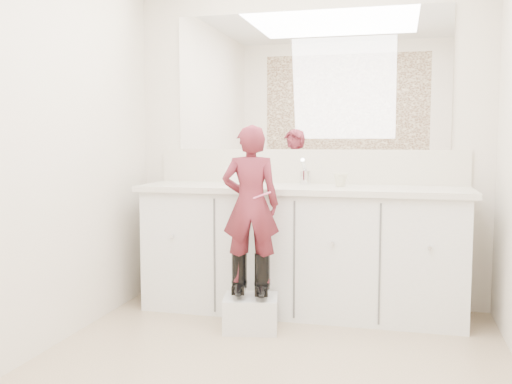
# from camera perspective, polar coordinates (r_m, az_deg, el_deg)

# --- Properties ---
(floor) EXTENTS (3.00, 3.00, 0.00)m
(floor) POSITION_cam_1_polar(r_m,az_deg,el_deg) (3.02, 0.38, -18.45)
(floor) COLOR #877958
(floor) RESTS_ON ground
(wall_back) EXTENTS (2.60, 0.00, 2.60)m
(wall_back) POSITION_cam_1_polar(r_m,az_deg,el_deg) (4.23, 5.25, 5.08)
(wall_back) COLOR beige
(wall_back) RESTS_ON floor
(wall_front) EXTENTS (2.60, 0.00, 2.60)m
(wall_front) POSITION_cam_1_polar(r_m,az_deg,el_deg) (1.35, -14.95, 4.40)
(wall_front) COLOR beige
(wall_front) RESTS_ON floor
(wall_left) EXTENTS (0.00, 3.00, 3.00)m
(wall_left) POSITION_cam_1_polar(r_m,az_deg,el_deg) (3.32, -22.03, 4.65)
(wall_left) COLOR beige
(wall_left) RESTS_ON floor
(vanity_cabinet) EXTENTS (2.20, 0.55, 0.85)m
(vanity_cabinet) POSITION_cam_1_polar(r_m,az_deg,el_deg) (4.04, 4.55, -5.99)
(vanity_cabinet) COLOR silver
(vanity_cabinet) RESTS_ON floor
(countertop) EXTENTS (2.28, 0.58, 0.04)m
(countertop) POSITION_cam_1_polar(r_m,az_deg,el_deg) (3.96, 4.56, 0.29)
(countertop) COLOR beige
(countertop) RESTS_ON vanity_cabinet
(backsplash) EXTENTS (2.28, 0.03, 0.25)m
(backsplash) POSITION_cam_1_polar(r_m,az_deg,el_deg) (4.22, 5.20, 2.57)
(backsplash) COLOR beige
(backsplash) RESTS_ON countertop
(mirror) EXTENTS (2.00, 0.02, 1.00)m
(mirror) POSITION_cam_1_polar(r_m,az_deg,el_deg) (4.24, 5.28, 11.03)
(mirror) COLOR white
(mirror) RESTS_ON wall_back
(faucet) EXTENTS (0.08, 0.08, 0.10)m
(faucet) POSITION_cam_1_polar(r_m,az_deg,el_deg) (4.12, 4.95, 1.46)
(faucet) COLOR silver
(faucet) RESTS_ON countertop
(cup) EXTENTS (0.13, 0.13, 0.09)m
(cup) POSITION_cam_1_polar(r_m,az_deg,el_deg) (3.96, 8.44, 1.21)
(cup) COLOR beige
(cup) RESTS_ON countertop
(soap_bottle) EXTENTS (0.09, 0.09, 0.19)m
(soap_bottle) POSITION_cam_1_polar(r_m,az_deg,el_deg) (4.09, -2.36, 2.09)
(soap_bottle) COLOR white
(soap_bottle) RESTS_ON countertop
(step_stool) EXTENTS (0.39, 0.34, 0.22)m
(step_stool) POSITION_cam_1_polar(r_m,az_deg,el_deg) (3.72, -0.53, -12.02)
(step_stool) COLOR silver
(step_stool) RESTS_ON floor
(boot_left) EXTENTS (0.14, 0.20, 0.28)m
(boot_left) POSITION_cam_1_polar(r_m,az_deg,el_deg) (3.67, -1.68, -8.21)
(boot_left) COLOR black
(boot_left) RESTS_ON step_stool
(boot_right) EXTENTS (0.14, 0.20, 0.28)m
(boot_right) POSITION_cam_1_polar(r_m,az_deg,el_deg) (3.63, 0.62, -8.35)
(boot_right) COLOR black
(boot_right) RESTS_ON step_stool
(toddler) EXTENTS (0.40, 0.30, 0.99)m
(toddler) POSITION_cam_1_polar(r_m,az_deg,el_deg) (3.57, -0.54, -1.22)
(toddler) COLOR #982F3D
(toddler) RESTS_ON step_stool
(toothbrush) EXTENTS (0.14, 0.04, 0.06)m
(toothbrush) POSITION_cam_1_polar(r_m,az_deg,el_deg) (3.52, 0.42, -0.39)
(toothbrush) COLOR #EF5C8E
(toothbrush) RESTS_ON toddler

